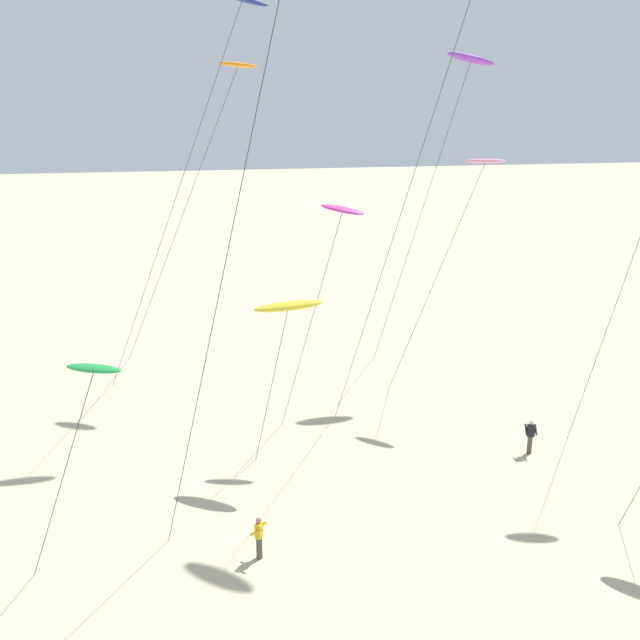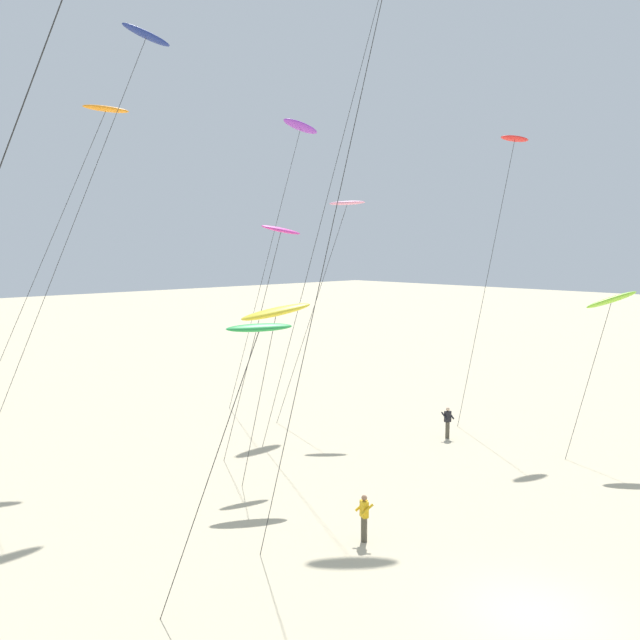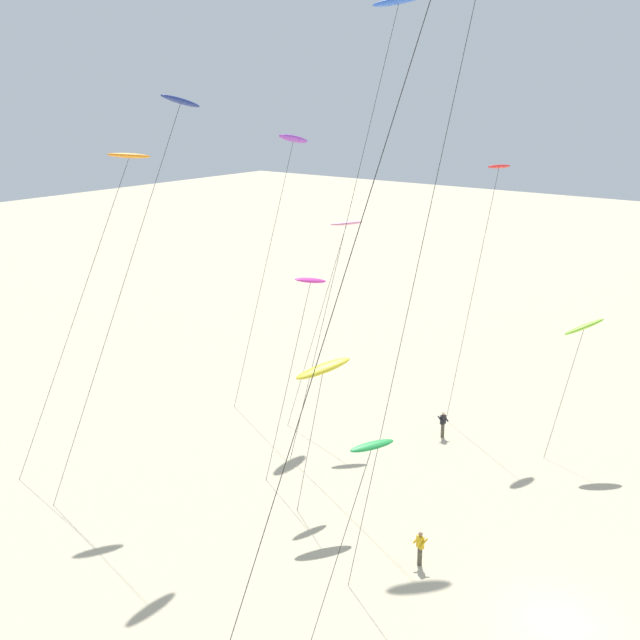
# 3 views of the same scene
# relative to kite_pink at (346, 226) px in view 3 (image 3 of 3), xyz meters

# --- Properties ---
(ground_plane) EXTENTS (260.00, 260.00, 0.00)m
(ground_plane) POSITION_rel_kite_pink_xyz_m (-12.96, -20.00, -12.46)
(ground_plane) COLOR beige
(kite_pink) EXTENTS (5.26, 2.35, 12.84)m
(kite_pink) POSITION_rel_kite_pink_xyz_m (0.00, 0.00, 0.00)
(kite_pink) COLOR pink
(kite_pink) RESTS_ON ground
(kite_red) EXTENTS (4.36, 1.72, 16.39)m
(kite_red) POSITION_rel_kite_pink_xyz_m (5.93, -7.35, 3.41)
(kite_red) COLOR red
(kite_red) RESTS_ON ground
(kite_green) EXTENTS (3.80, 1.57, 8.11)m
(kite_green) POSITION_rel_kite_pink_xyz_m (-17.95, -14.04, -4.62)
(kite_green) COLOR green
(kite_green) RESTS_ON ground
(kite_orange) EXTENTS (8.32, 3.31, 17.59)m
(kite_orange) POSITION_rel_kite_pink_xyz_m (-11.97, 6.09, 4.63)
(kite_orange) COLOR orange
(kite_orange) RESTS_ON ground
(kite_magenta) EXTENTS (3.90, 1.57, 11.28)m
(kite_magenta) POSITION_rel_kite_pink_xyz_m (-7.94, -3.34, -1.66)
(kite_magenta) COLOR #D8339E
(kite_magenta) RESTS_ON ground
(kite_purple) EXTENTS (6.08, 2.08, 18.19)m
(kite_purple) POSITION_rel_kite_pink_xyz_m (0.70, 4.77, 5.06)
(kite_purple) COLOR purple
(kite_purple) RESTS_ON ground
(kite_yellow) EXTENTS (3.18, 1.96, 7.90)m
(kite_yellow) POSITION_rel_kite_pink_xyz_m (-10.82, -6.40, -5.07)
(kite_yellow) COLOR yellow
(kite_yellow) RESTS_ON ground
(kite_blue) EXTENTS (8.43, 3.58, 26.01)m
(kite_blue) POSITION_rel_kite_pink_xyz_m (-1.05, -4.13, 12.73)
(kite_blue) COLOR blue
(kite_blue) RESTS_ON ground
(kite_lime) EXTENTS (3.69, 2.10, 8.21)m
(kite_lime) POSITION_rel_kite_pink_xyz_m (3.64, -14.36, -4.90)
(kite_lime) COLOR #8CD833
(kite_lime) RESTS_ON ground
(kite_navy) EXTENTS (9.06, 3.06, 20.71)m
(kite_navy) POSITION_rel_kite_pink_xyz_m (-11.95, 1.92, 7.49)
(kite_navy) COLOR navy
(kite_navy) RESTS_ON ground
(kite_flyer_nearest) EXTENTS (0.63, 0.61, 1.67)m
(kite_flyer_nearest) POSITION_rel_kite_pink_xyz_m (0.25, -7.33, -11.57)
(kite_flyer_nearest) COLOR #4C4738
(kite_flyer_nearest) RESTS_ON ground
(kite_flyer_middle) EXTENTS (0.67, 0.68, 1.67)m
(kite_flyer_middle) POSITION_rel_kite_pink_xyz_m (-12.82, -13.42, -11.57)
(kite_flyer_middle) COLOR #4C4738
(kite_flyer_middle) RESTS_ON ground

